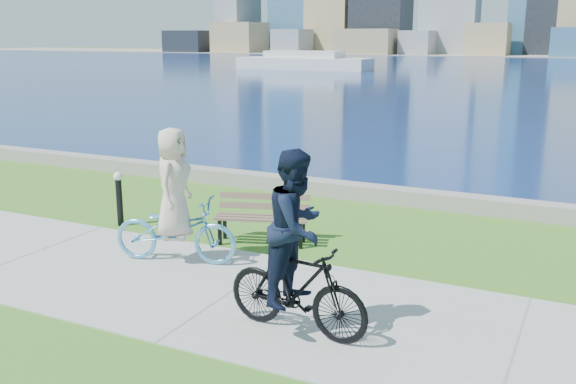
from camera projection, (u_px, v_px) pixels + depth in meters
name	position (u px, v px, depth m)	size (l,w,h in m)	color
ground	(229.00, 294.00, 9.42)	(320.00, 320.00, 0.00)	#34691B
concrete_path	(229.00, 293.00, 9.42)	(80.00, 3.50, 0.02)	#9A9A95
seawall	(368.00, 193.00, 14.79)	(90.00, 0.50, 0.35)	gray
bay_water	(561.00, 70.00, 72.24)	(320.00, 131.00, 0.01)	navy
ferry_near	(304.00, 62.00, 72.35)	(15.26, 4.36, 2.07)	silver
park_bench	(263.00, 214.00, 11.69)	(1.78, 1.07, 0.87)	black
bollard_lamp	(119.00, 195.00, 12.68)	(0.18, 0.18, 1.09)	black
cyclist_woman	(175.00, 213.00, 10.54)	(1.23, 2.21, 2.25)	#58A9D6
cyclist_man	(297.00, 259.00, 7.92)	(0.80, 2.01, 2.37)	black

